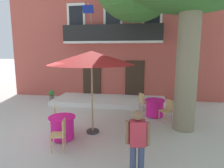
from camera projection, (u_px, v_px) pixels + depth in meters
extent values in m
plane|color=beige|center=(69.00, 128.00, 7.37)|extent=(120.00, 120.00, 0.00)
cube|color=#B24C42|center=(118.00, 38.00, 13.42)|extent=(13.00, 4.00, 7.50)
cube|color=#332319|center=(92.00, 79.00, 12.09)|extent=(1.10, 0.08, 2.30)
cube|color=#332319|center=(135.00, 80.00, 11.66)|extent=(1.10, 0.08, 2.30)
cube|color=silver|center=(76.00, 20.00, 11.65)|extent=(1.10, 0.08, 1.90)
cube|color=black|center=(76.00, 20.00, 11.62)|extent=(0.84, 0.04, 1.60)
cube|color=silver|center=(113.00, 19.00, 11.29)|extent=(1.10, 0.08, 1.90)
cube|color=black|center=(113.00, 19.00, 11.26)|extent=(0.84, 0.04, 1.60)
cube|color=silver|center=(152.00, 18.00, 10.92)|extent=(1.10, 0.08, 1.90)
cube|color=black|center=(152.00, 18.00, 10.89)|extent=(0.84, 0.04, 1.60)
cube|color=silver|center=(112.00, 42.00, 11.22)|extent=(5.60, 0.65, 0.12)
cube|color=black|center=(111.00, 33.00, 10.85)|extent=(5.60, 0.06, 0.90)
cylinder|color=#B2B2B7|center=(90.00, 16.00, 11.02)|extent=(0.04, 0.95, 1.33)
cube|color=#192D9E|center=(88.00, 9.00, 10.53)|extent=(0.60, 0.29, 0.38)
cylinder|color=#B2B2B7|center=(134.00, 15.00, 10.62)|extent=(0.04, 0.95, 1.33)
cube|color=#146B2D|center=(133.00, 8.00, 10.14)|extent=(0.60, 0.29, 0.38)
cylinder|color=slate|center=(74.00, 39.00, 11.60)|extent=(0.29, 0.29, 0.26)
ellipsoid|color=#4C8E38|center=(73.00, 33.00, 11.54)|extent=(0.38, 0.38, 0.44)
cylinder|color=#995638|center=(93.00, 39.00, 11.41)|extent=(0.26, 0.26, 0.24)
ellipsoid|color=#2D7533|center=(93.00, 33.00, 11.36)|extent=(0.33, 0.33, 0.41)
cylinder|color=#995638|center=(112.00, 39.00, 11.22)|extent=(0.26, 0.26, 0.25)
ellipsoid|color=#4C8E38|center=(112.00, 33.00, 11.16)|extent=(0.34, 0.34, 0.43)
cylinder|color=#47423D|center=(132.00, 38.00, 11.02)|extent=(0.36, 0.36, 0.29)
ellipsoid|color=#4C8E38|center=(133.00, 32.00, 10.96)|extent=(0.47, 0.47, 0.44)
cylinder|color=#47423D|center=(153.00, 38.00, 10.84)|extent=(0.30, 0.30, 0.27)
ellipsoid|color=#4C8E38|center=(154.00, 33.00, 10.79)|extent=(0.39, 0.39, 0.29)
cube|color=silver|center=(110.00, 101.00, 10.93)|extent=(6.08, 2.35, 0.25)
cylinder|color=#7F755B|center=(187.00, 71.00, 6.94)|extent=(0.76, 0.76, 4.28)
cylinder|color=#DB1984|center=(62.00, 128.00, 6.41)|extent=(0.74, 0.74, 0.68)
cylinder|color=#DB1984|center=(62.00, 117.00, 6.35)|extent=(0.86, 0.86, 0.04)
cylinder|color=#2D2823|center=(63.00, 138.00, 6.47)|extent=(0.44, 0.44, 0.03)
cylinder|color=tan|center=(51.00, 146.00, 5.52)|extent=(0.04, 0.04, 0.45)
cylinder|color=tan|center=(53.00, 140.00, 5.85)|extent=(0.04, 0.04, 0.45)
cylinder|color=tan|center=(63.00, 145.00, 5.54)|extent=(0.04, 0.04, 0.45)
cylinder|color=tan|center=(65.00, 140.00, 5.88)|extent=(0.04, 0.04, 0.45)
cube|color=tan|center=(58.00, 135.00, 5.66)|extent=(0.49, 0.49, 0.04)
cube|color=tan|center=(64.00, 127.00, 5.63)|extent=(0.13, 0.38, 0.42)
cylinder|color=tan|center=(65.00, 122.00, 7.35)|extent=(0.04, 0.04, 0.45)
cylinder|color=tan|center=(66.00, 125.00, 7.03)|extent=(0.04, 0.04, 0.45)
cylinder|color=tan|center=(56.00, 123.00, 7.24)|extent=(0.04, 0.04, 0.45)
cylinder|color=tan|center=(56.00, 127.00, 6.92)|extent=(0.04, 0.04, 0.45)
cube|color=tan|center=(60.00, 118.00, 7.10)|extent=(0.54, 0.54, 0.04)
cube|color=tan|center=(55.00, 112.00, 7.00)|extent=(0.22, 0.35, 0.42)
cylinder|color=#DB1984|center=(155.00, 108.00, 8.64)|extent=(0.74, 0.74, 0.68)
cylinder|color=#DB1984|center=(155.00, 100.00, 8.57)|extent=(0.86, 0.86, 0.04)
cylinder|color=#2D2823|center=(154.00, 116.00, 8.69)|extent=(0.44, 0.44, 0.03)
cylinder|color=tan|center=(164.00, 119.00, 7.75)|extent=(0.04, 0.04, 0.45)
cylinder|color=tan|center=(159.00, 116.00, 8.07)|extent=(0.04, 0.04, 0.45)
cylinder|color=tan|center=(171.00, 117.00, 7.88)|extent=(0.04, 0.04, 0.45)
cylinder|color=tan|center=(166.00, 115.00, 8.19)|extent=(0.04, 0.04, 0.45)
cube|color=tan|center=(165.00, 111.00, 7.93)|extent=(0.55, 0.55, 0.04)
cube|color=tan|center=(169.00, 105.00, 7.96)|extent=(0.23, 0.35, 0.42)
cylinder|color=tan|center=(145.00, 106.00, 9.55)|extent=(0.04, 0.04, 0.45)
cylinder|color=tan|center=(150.00, 108.00, 9.25)|extent=(0.04, 0.04, 0.45)
cylinder|color=tan|center=(139.00, 107.00, 9.39)|extent=(0.04, 0.04, 0.45)
cylinder|color=tan|center=(144.00, 109.00, 9.09)|extent=(0.04, 0.04, 0.45)
cube|color=tan|center=(145.00, 102.00, 9.28)|extent=(0.56, 0.56, 0.04)
cube|color=tan|center=(142.00, 98.00, 9.16)|extent=(0.26, 0.33, 0.42)
cylinder|color=#997A56|center=(92.00, 97.00, 6.78)|extent=(0.06, 0.06, 2.55)
cylinder|color=#333333|center=(93.00, 131.00, 6.98)|extent=(0.44, 0.44, 0.08)
cone|color=#B21E1E|center=(92.00, 58.00, 6.56)|extent=(2.90, 2.90, 0.45)
cylinder|color=slate|center=(52.00, 98.00, 11.41)|extent=(0.25, 0.25, 0.32)
ellipsoid|color=#2D7533|center=(51.00, 93.00, 11.36)|extent=(0.33, 0.33, 0.29)
cylinder|color=#384260|center=(133.00, 162.00, 4.39)|extent=(0.14, 0.14, 0.81)
cylinder|color=#384260|center=(141.00, 163.00, 4.36)|extent=(0.14, 0.14, 0.81)
cube|color=#B72D3D|center=(138.00, 133.00, 4.26)|extent=(0.38, 0.28, 0.56)
sphere|color=brown|center=(138.00, 115.00, 4.19)|extent=(0.22, 0.22, 0.22)
cylinder|color=brown|center=(127.00, 132.00, 4.30)|extent=(0.09, 0.09, 0.52)
cylinder|color=brown|center=(148.00, 134.00, 4.22)|extent=(0.09, 0.09, 0.52)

